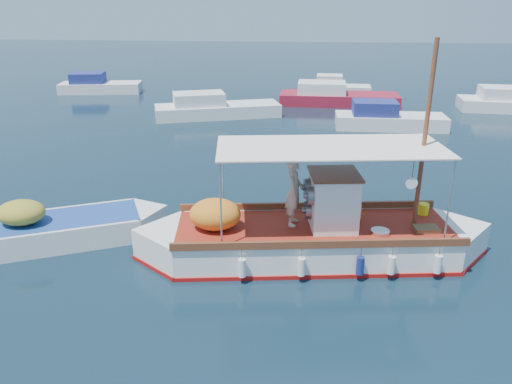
{
  "coord_description": "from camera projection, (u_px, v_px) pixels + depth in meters",
  "views": [
    {
      "loc": [
        0.23,
        -13.61,
        7.14
      ],
      "look_at": [
        -1.12,
        0.0,
        1.84
      ],
      "focal_mm": 35.0,
      "sensor_mm": 36.0,
      "label": 1
    }
  ],
  "objects": [
    {
      "name": "dinghy",
      "position": [
        53.0,
        232.0,
        15.57
      ],
      "size": [
        6.39,
        3.93,
        1.72
      ],
      "rotation": [
        0.0,
        0.0,
        0.43
      ],
      "color": "white",
      "rests_on": "ground"
    },
    {
      "name": "bg_boat_n",
      "position": [
        335.0,
        98.0,
        36.07
      ],
      "size": [
        8.5,
        3.0,
        1.8
      ],
      "rotation": [
        0.0,
        0.0,
        -0.02
      ],
      "color": "maroon",
      "rests_on": "ground"
    },
    {
      "name": "bg_boat_ne",
      "position": [
        387.0,
        120.0,
        29.42
      ],
      "size": [
        6.36,
        2.22,
        1.8
      ],
      "rotation": [
        0.0,
        0.0,
        -0.0
      ],
      "color": "silver",
      "rests_on": "ground"
    },
    {
      "name": "ground",
      "position": [
        292.0,
        249.0,
        15.23
      ],
      "size": [
        160.0,
        160.0,
        0.0
      ],
      "primitive_type": "plane",
      "color": "black",
      "rests_on": "ground"
    },
    {
      "name": "bg_boat_far_w",
      "position": [
        98.0,
        86.0,
        40.68
      ],
      "size": [
        6.69,
        3.31,
        1.8
      ],
      "rotation": [
        0.0,
        0.0,
        0.16
      ],
      "color": "silver",
      "rests_on": "ground"
    },
    {
      "name": "fishing_caique",
      "position": [
        311.0,
        238.0,
        14.67
      ],
      "size": [
        10.48,
        3.85,
        6.45
      ],
      "rotation": [
        0.0,
        0.0,
        0.14
      ],
      "color": "white",
      "rests_on": "ground"
    },
    {
      "name": "bg_boat_far_n",
      "position": [
        336.0,
        89.0,
        39.42
      ],
      "size": [
        5.03,
        2.2,
        1.8
      ],
      "rotation": [
        0.0,
        0.0,
        -0.04
      ],
      "color": "silver",
      "rests_on": "ground"
    },
    {
      "name": "bg_boat_nw",
      "position": [
        214.0,
        109.0,
        32.22
      ],
      "size": [
        8.31,
        4.78,
        1.8
      ],
      "rotation": [
        0.0,
        0.0,
        0.32
      ],
      "color": "silver",
      "rests_on": "ground"
    }
  ]
}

